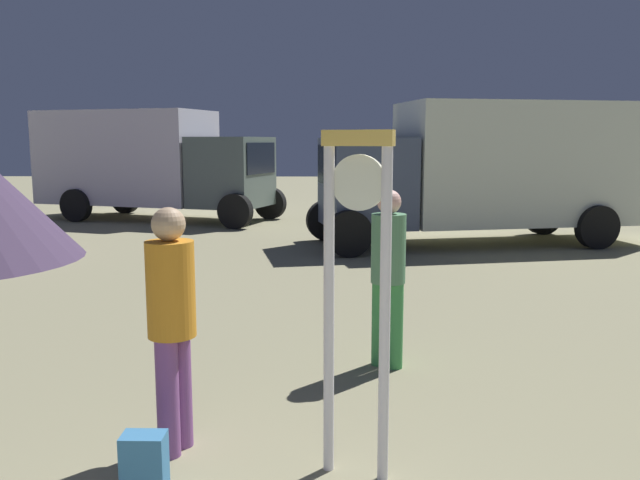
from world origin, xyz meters
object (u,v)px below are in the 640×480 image
Objects in this scene: standing_clock at (357,273)px; backpack at (145,467)px; person_distant at (388,269)px; box_truck_near at (494,168)px; person_near_clock at (172,318)px; box_truck_far at (147,161)px.

backpack is at bearing -166.03° from standing_clock.
box_truck_near is at bearing 69.54° from person_distant.
backpack is 0.06× the size of box_truck_near.
box_truck_near is (2.94, 7.89, 0.66)m from person_distant.
person_distant is at bearing 79.63° from standing_clock.
standing_clock is at bearing 13.97° from backpack.
box_truck_far is at bearing 106.18° from person_near_clock.
box_truck_far is at bearing 105.37° from backpack.
box_truck_near is 9.69m from box_truck_far.
person_near_clock is at bearing 166.26° from standing_clock.
person_near_clock is at bearing -115.41° from box_truck_near.
person_distant is (1.66, 1.80, -0.01)m from person_near_clock.
backpack is 11.42m from box_truck_near.
box_truck_far is at bearing 115.13° from person_distant.
backpack is 0.06× the size of box_truck_far.
box_truck_far is (-4.03, 14.65, 1.44)m from backpack.
standing_clock is at bearing -13.74° from person_near_clock.
person_near_clock is 0.24× the size of box_truck_far.
person_near_clock is at bearing -73.82° from box_truck_far.
standing_clock is 2.18m from person_distant.
box_truck_far is (-5.34, 14.32, 0.28)m from standing_clock.
standing_clock is 1.78m from backpack.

